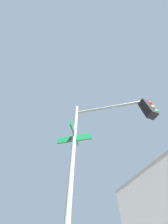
{
  "coord_description": "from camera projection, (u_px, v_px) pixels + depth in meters",
  "views": [
    {
      "loc": [
        -4.03,
        -7.41,
        1.34
      ],
      "look_at": [
        -6.16,
        -6.58,
        4.42
      ],
      "focal_mm": 19.84,
      "sensor_mm": 36.0,
      "label": 1
    }
  ],
  "objects": [
    {
      "name": "traffic_signal_near",
      "position": [
        112.0,
        132.0,
        3.71
      ],
      "size": [
        1.98,
        2.8,
        5.63
      ],
      "color": "slate",
      "rests_on": "ground_plane"
    }
  ]
}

